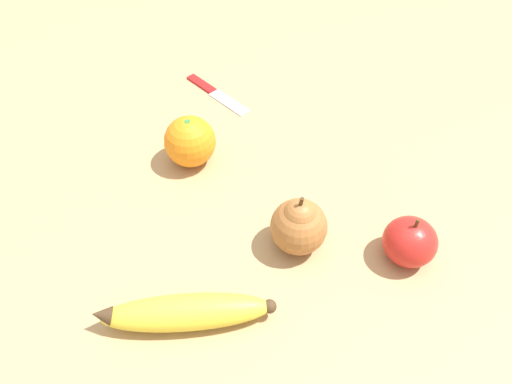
# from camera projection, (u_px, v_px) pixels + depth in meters

# --- Properties ---
(ground_plane) EXTENTS (3.00, 3.00, 0.00)m
(ground_plane) POSITION_uv_depth(u_px,v_px,m) (252.00, 212.00, 0.71)
(ground_plane) COLOR tan
(banana) EXTENTS (0.15, 0.19, 0.04)m
(banana) POSITION_uv_depth(u_px,v_px,m) (185.00, 312.00, 0.58)
(banana) COLOR yellow
(banana) RESTS_ON ground_plane
(orange) EXTENTS (0.08, 0.08, 0.08)m
(orange) POSITION_uv_depth(u_px,v_px,m) (190.00, 141.00, 0.75)
(orange) COLOR orange
(orange) RESTS_ON ground_plane
(pear) EXTENTS (0.08, 0.08, 0.09)m
(pear) POSITION_uv_depth(u_px,v_px,m) (299.00, 225.00, 0.64)
(pear) COLOR #A36633
(pear) RESTS_ON ground_plane
(apple) EXTENTS (0.07, 0.07, 0.08)m
(apple) POSITION_uv_depth(u_px,v_px,m) (410.00, 242.00, 0.64)
(apple) COLOR red
(apple) RESTS_ON ground_plane
(paring_knife) EXTENTS (0.06, 0.15, 0.01)m
(paring_knife) POSITION_uv_depth(u_px,v_px,m) (215.00, 92.00, 0.90)
(paring_knife) COLOR silver
(paring_knife) RESTS_ON ground_plane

